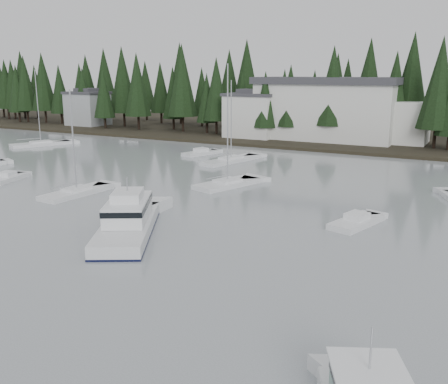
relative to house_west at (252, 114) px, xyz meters
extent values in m
cube|color=black|center=(18.00, 18.00, -4.65)|extent=(240.00, 54.00, 1.00)
cube|color=silver|center=(0.00, 0.00, -0.40)|extent=(9.00, 7.00, 7.50)
cube|color=#38383D|center=(0.00, 0.00, 3.60)|extent=(9.54, 7.42, 0.50)
cube|color=#38383D|center=(0.00, 0.00, 4.20)|extent=(4.95, 3.85, 0.80)
cube|color=#999EA0|center=(-42.00, 2.00, -0.65)|extent=(8.00, 7.00, 7.00)
cube|color=#38383D|center=(-42.00, 2.00, 3.10)|extent=(8.48, 7.42, 0.50)
cube|color=#38383D|center=(-42.00, 2.00, 3.70)|extent=(4.40, 3.85, 0.80)
cube|color=silver|center=(13.00, 3.00, 0.85)|extent=(24.00, 10.00, 10.00)
cube|color=#38383D|center=(13.00, 3.00, 6.15)|extent=(25.00, 11.00, 1.20)
cube|color=silver|center=(25.00, 5.00, -0.65)|extent=(10.00, 8.00, 7.00)
cube|color=silver|center=(15.05, -55.32, -4.49)|extent=(8.94, 12.08, 1.72)
cube|color=black|center=(15.05, -55.32, -4.62)|extent=(9.01, 12.15, 0.24)
cube|color=white|center=(14.76, -54.80, -2.83)|extent=(5.61, 6.81, 1.56)
cube|color=black|center=(14.76, -54.80, -2.46)|extent=(5.70, 6.90, 0.43)
cube|color=white|center=(14.76, -54.80, -1.71)|extent=(3.41, 3.75, 0.70)
cylinder|color=#A5A8AD|center=(14.76, -54.80, -0.85)|extent=(0.10, 0.10, 1.18)
cube|color=white|center=(36.24, -68.58, -2.41)|extent=(3.47, 3.54, 0.12)
cube|color=black|center=(36.24, -68.58, -2.88)|extent=(3.15, 3.19, 0.40)
cylinder|color=#A5A8AD|center=(36.24, -68.58, -1.57)|extent=(0.08, 0.08, 1.59)
cube|color=silver|center=(7.52, -23.13, -4.68)|extent=(4.94, 10.78, 1.05)
cube|color=white|center=(7.52, -23.13, -4.03)|extent=(2.60, 3.88, 0.30)
cylinder|color=#A5A8AD|center=(7.52, -23.13, 1.20)|extent=(0.14, 0.14, 10.71)
cube|color=silver|center=(14.13, -36.83, -4.68)|extent=(5.39, 8.56, 1.05)
cube|color=white|center=(14.13, -36.83, -4.03)|extent=(2.86, 3.25, 0.30)
cylinder|color=#A5A8AD|center=(14.13, -36.83, 2.16)|extent=(0.14, 0.14, 12.63)
cube|color=silver|center=(2.31, -47.62, -4.68)|extent=(3.09, 8.16, 1.05)
cube|color=white|center=(2.31, -47.62, -4.03)|extent=(1.99, 2.83, 0.30)
cylinder|color=#A5A8AD|center=(2.31, -47.62, 0.90)|extent=(0.14, 0.14, 10.11)
cube|color=silver|center=(-28.70, -24.06, -4.68)|extent=(6.93, 10.11, 1.05)
cube|color=white|center=(-28.70, -24.06, -4.03)|extent=(3.30, 3.90, 0.30)
cylinder|color=#A5A8AD|center=(-28.70, -24.06, 1.92)|extent=(0.14, 0.14, 12.14)
cube|color=silver|center=(-9.83, -46.21, -4.60)|extent=(3.42, 5.75, 0.90)
cube|color=white|center=(-9.83, -46.21, -3.90)|extent=(1.86, 2.03, 0.55)
cube|color=silver|center=(30.19, -44.63, -4.60)|extent=(3.72, 6.21, 0.90)
cube|color=white|center=(30.19, -44.63, -3.90)|extent=(1.95, 2.20, 0.55)
cube|color=silver|center=(0.58, -19.68, -4.60)|extent=(4.00, 6.46, 0.90)
cube|color=white|center=(0.58, -19.68, -3.90)|extent=(2.03, 2.32, 0.55)
camera|label=1|loc=(38.98, -84.41, 7.58)|focal=40.00mm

